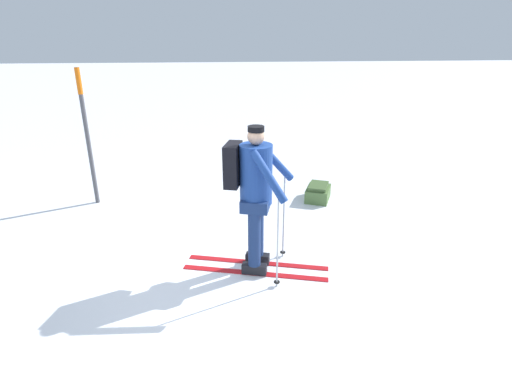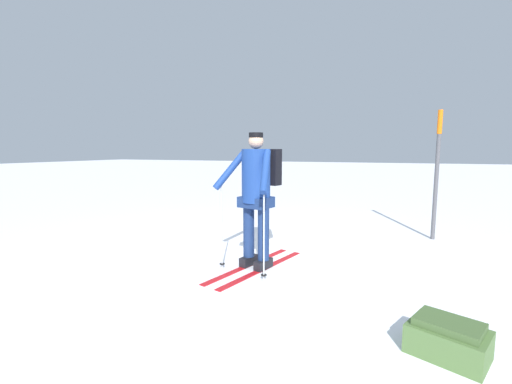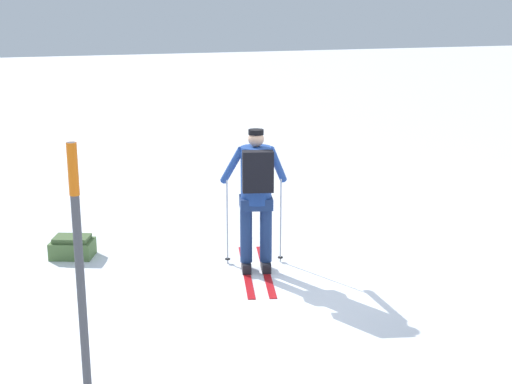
{
  "view_description": "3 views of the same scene",
  "coord_description": "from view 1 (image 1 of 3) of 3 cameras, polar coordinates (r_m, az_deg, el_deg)",
  "views": [
    {
      "loc": [
        0.21,
        -4.01,
        2.73
      ],
      "look_at": [
        0.64,
        0.26,
        1.03
      ],
      "focal_mm": 28.0,
      "sensor_mm": 36.0,
      "label": 1
    },
    {
      "loc": [
        4.79,
        1.91,
        1.58
      ],
      "look_at": [
        0.64,
        0.26,
        1.03
      ],
      "focal_mm": 24.0,
      "sensor_mm": 36.0,
      "label": 2
    },
    {
      "loc": [
        -7.25,
        3.11,
        3.26
      ],
      "look_at": [
        0.64,
        0.26,
        1.03
      ],
      "focal_mm": 50.0,
      "sensor_mm": 36.0,
      "label": 3
    }
  ],
  "objects": [
    {
      "name": "dropped_backpack",
      "position": [
        7.1,
        8.85,
        -0.07
      ],
      "size": [
        0.56,
        0.65,
        0.29
      ],
      "color": "#4C6B38",
      "rests_on": "ground_plane"
    },
    {
      "name": "ground_plane",
      "position": [
        4.85,
        -7.41,
        -12.78
      ],
      "size": [
        80.0,
        80.0,
        0.0
      ],
      "primitive_type": "plane",
      "color": "white"
    },
    {
      "name": "trail_marker",
      "position": [
        7.11,
        -23.1,
        8.38
      ],
      "size": [
        0.08,
        0.08,
        2.26
      ],
      "color": "#4C4C51",
      "rests_on": "ground_plane"
    },
    {
      "name": "skier",
      "position": [
        4.61,
        -0.3,
        0.44
      ],
      "size": [
        1.81,
        0.91,
        1.8
      ],
      "color": "red",
      "rests_on": "ground_plane"
    }
  ]
}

